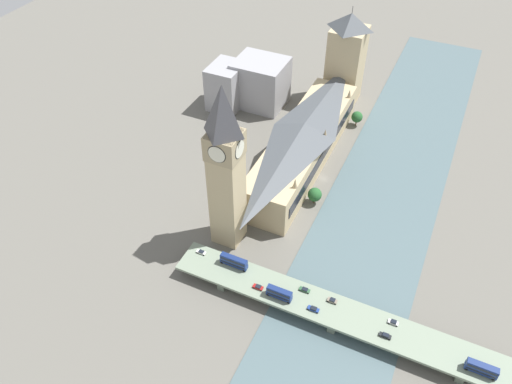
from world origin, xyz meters
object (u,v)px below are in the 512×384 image
clock_tower (226,166)px  double_decker_bus_lead (482,368)px  parliament_hall (303,143)px  car_northbound_tail (393,322)px  car_northbound_lead (313,309)px  victoria_tower (346,59)px  car_southbound_extra (201,252)px  road_bridge (337,313)px  double_decker_bus_mid (279,293)px  double_decker_bus_rear (234,261)px  car_southbound_lead (258,287)px  car_southbound_mid (305,290)px  car_northbound_mid (385,335)px  car_southbound_tail (332,300)px

clock_tower → double_decker_bus_lead: 117.58m
parliament_hall → double_decker_bus_lead: (-99.30, 88.47, -3.89)m
car_northbound_tail → car_northbound_lead: bearing=13.5°
victoria_tower → car_southbound_extra: size_ratio=14.18×
road_bridge → double_decker_bus_mid: size_ratio=13.06×
road_bridge → double_decker_bus_rear: (45.88, -3.36, 3.93)m
car_southbound_lead → car_southbound_mid: 18.51m
clock_tower → car_northbound_mid: bearing=162.2°
parliament_hall → victoria_tower: bearing=-90.0°
car_southbound_extra → car_northbound_lead: bearing=172.8°
double_decker_bus_lead → car_southbound_tail: double_decker_bus_lead is taller
clock_tower → car_northbound_lead: bearing=153.0°
car_northbound_mid → car_southbound_extra: car_northbound_mid is taller
car_northbound_mid → car_southbound_extra: (80.85, -6.50, -0.07)m
car_northbound_mid → car_southbound_mid: 34.70m
car_northbound_lead → car_northbound_tail: 30.02m
clock_tower → road_bridge: size_ratio=0.58×
double_decker_bus_mid → road_bridge: bearing=-171.6°
double_decker_bus_lead → car_northbound_lead: 61.07m
road_bridge → car_northbound_mid: car_northbound_mid is taller
clock_tower → car_southbound_tail: (-54.44, 18.28, -34.88)m
car_northbound_lead → car_southbound_lead: 23.54m
car_northbound_tail → car_southbound_extra: car_northbound_tail is taller
double_decker_bus_lead → car_northbound_mid: 33.29m
parliament_hall → car_southbound_tail: (-43.60, 82.12, -5.81)m
car_northbound_mid → clock_tower: bearing=-17.8°
victoria_tower → car_southbound_mid: 154.21m
car_northbound_tail → car_southbound_mid: size_ratio=0.90×
double_decker_bus_lead → car_southbound_lead: double_decker_bus_lead is taller
road_bridge → car_northbound_lead: bearing=20.7°
parliament_hall → road_bridge: bearing=118.7°
double_decker_bus_rear → car_southbound_tail: (-42.69, -0.12, -2.06)m
clock_tower → double_decker_bus_mid: 54.14m
parliament_hall → road_bridge: parliament_hall is taller
car_southbound_mid → car_northbound_tail: bearing=-179.9°
double_decker_bus_rear → car_southbound_lead: bearing=155.9°
car_southbound_lead → car_southbound_tail: (-28.88, -6.29, 0.05)m
parliament_hall → double_decker_bus_rear: size_ratio=9.00×
car_southbound_lead → car_southbound_extra: car_southbound_lead is taller
car_northbound_lead → car_southbound_extra: car_northbound_lead is taller
parliament_hall → car_southbound_extra: 83.59m
car_northbound_mid → car_southbound_lead: (51.35, -0.16, -0.04)m
victoria_tower → double_decker_bus_mid: bearing=98.7°
double_decker_bus_rear → car_northbound_tail: bearing=-179.6°
victoria_tower → car_northbound_tail: size_ratio=15.11×
double_decker_bus_mid → car_southbound_tail: size_ratio=2.64×
double_decker_bus_lead → car_southbound_extra: (114.08, -6.41, -2.01)m
clock_tower → car_northbound_tail: (-78.29, 17.94, -34.91)m
car_southbound_mid → car_southbound_tail: (-11.57, 0.29, 0.08)m
car_northbound_tail → double_decker_bus_mid: bearing=9.4°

